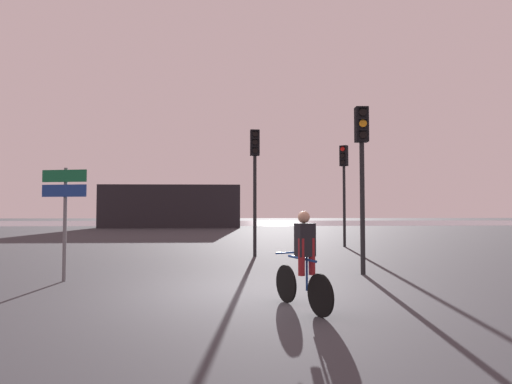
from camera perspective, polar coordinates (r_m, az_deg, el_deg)
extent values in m
plane|color=#333338|center=(8.17, -2.21, -14.11)|extent=(120.00, 120.00, 0.00)
cube|color=slate|center=(45.87, -2.23, -4.43)|extent=(80.00, 16.00, 0.01)
cube|color=black|center=(36.35, -11.80, -2.02)|extent=(12.02, 4.00, 3.69)
cylinder|color=black|center=(13.90, -0.17, -1.97)|extent=(0.12, 0.12, 3.52)
cube|color=black|center=(14.09, -0.17, 7.04)|extent=(0.33, 0.26, 0.90)
cylinder|color=black|center=(14.01, -0.12, 8.30)|extent=(0.19, 0.04, 0.19)
cube|color=black|center=(14.01, -0.11, 8.76)|extent=(0.20, 0.13, 0.02)
cylinder|color=black|center=(13.96, -0.12, 7.13)|extent=(0.19, 0.04, 0.19)
cube|color=black|center=(13.95, -0.11, 7.59)|extent=(0.20, 0.13, 0.02)
cylinder|color=black|center=(13.91, -0.12, 5.96)|extent=(0.19, 0.04, 0.19)
cube|color=black|center=(13.91, -0.11, 6.42)|extent=(0.20, 0.13, 0.02)
cylinder|color=black|center=(17.81, 12.50, -2.00)|extent=(0.12, 0.12, 3.52)
cube|color=black|center=(17.96, 12.44, 5.07)|extent=(0.40, 0.39, 0.90)
cylinder|color=red|center=(17.88, 12.26, 6.04)|extent=(0.17, 0.14, 0.19)
cube|color=black|center=(17.88, 12.23, 6.40)|extent=(0.22, 0.21, 0.02)
cylinder|color=black|center=(17.84, 12.27, 5.12)|extent=(0.17, 0.14, 0.19)
cube|color=black|center=(17.83, 12.24, 5.48)|extent=(0.22, 0.21, 0.02)
cylinder|color=black|center=(17.80, 12.28, 4.19)|extent=(0.17, 0.14, 0.19)
cube|color=black|center=(17.80, 12.25, 4.55)|extent=(0.22, 0.21, 0.02)
cylinder|color=black|center=(10.48, 14.96, -2.19)|extent=(0.12, 0.12, 3.36)
cube|color=black|center=(10.70, 14.84, 9.30)|extent=(0.33, 0.25, 0.90)
cylinder|color=black|center=(10.64, 15.02, 10.97)|extent=(0.19, 0.03, 0.19)
cube|color=black|center=(10.64, 15.04, 11.57)|extent=(0.19, 0.12, 0.02)
cylinder|color=orange|center=(10.57, 15.04, 9.44)|extent=(0.19, 0.03, 0.19)
cube|color=black|center=(10.58, 15.06, 10.05)|extent=(0.19, 0.12, 0.02)
cylinder|color=black|center=(10.52, 15.06, 7.89)|extent=(0.19, 0.03, 0.19)
cube|color=black|center=(10.52, 15.08, 8.50)|extent=(0.19, 0.12, 0.02)
cylinder|color=slate|center=(10.18, -25.64, -4.18)|extent=(0.08, 0.08, 2.60)
cube|color=#116038|center=(10.15, -25.70, 2.09)|extent=(1.09, 0.24, 0.28)
cube|color=navy|center=(10.13, -25.74, 0.17)|extent=(1.09, 0.24, 0.28)
cylinder|color=black|center=(7.27, 4.31, -12.93)|extent=(0.30, 0.62, 0.66)
cylinder|color=black|center=(6.40, 9.17, -14.36)|extent=(0.30, 0.62, 0.66)
cylinder|color=navy|center=(6.75, 6.56, -9.44)|extent=(0.37, 0.79, 0.04)
cylinder|color=navy|center=(6.66, 7.27, -11.50)|extent=(0.04, 0.04, 0.55)
cylinder|color=navy|center=(7.15, 4.50, -8.65)|extent=(0.43, 0.21, 0.03)
cylinder|color=maroon|center=(6.67, 7.99, -9.09)|extent=(0.11, 0.11, 0.60)
cylinder|color=maroon|center=(6.56, 6.52, -9.20)|extent=(0.11, 0.11, 0.60)
cube|color=black|center=(6.63, 7.01, -6.79)|extent=(0.35, 0.30, 0.54)
sphere|color=tan|center=(6.64, 6.85, -3.59)|extent=(0.20, 0.20, 0.20)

